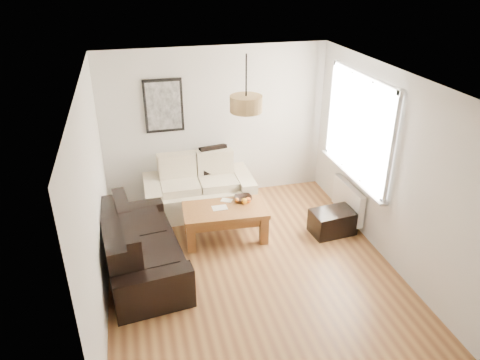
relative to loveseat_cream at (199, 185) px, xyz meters
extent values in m
plane|color=brown|center=(0.41, -1.78, -0.44)|extent=(4.50, 4.50, 0.00)
cube|color=white|center=(2.23, -0.98, -0.06)|extent=(0.10, 0.90, 0.52)
cylinder|color=tan|center=(0.41, -1.48, 1.79)|extent=(0.40, 0.40, 0.20)
cube|color=black|center=(1.86, -1.25, -0.25)|extent=(0.69, 0.49, 0.37)
cube|color=black|center=(-0.27, 0.22, 0.30)|extent=(0.39, 0.18, 0.38)
cube|color=black|center=(0.31, 0.22, 0.34)|extent=(0.48, 0.22, 0.46)
imported|color=black|center=(0.56, -0.80, 0.09)|extent=(0.28, 0.28, 0.07)
sphere|color=orange|center=(0.55, -0.90, 0.10)|extent=(0.11, 0.11, 0.09)
sphere|color=orange|center=(0.61, -0.88, 0.10)|extent=(0.11, 0.11, 0.09)
sphere|color=orange|center=(0.45, -0.84, 0.10)|extent=(0.07, 0.07, 0.06)
cube|color=silver|center=(0.16, -0.94, 0.07)|extent=(0.22, 0.16, 0.01)
camera|label=1|loc=(-0.97, -6.61, 3.39)|focal=33.65mm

